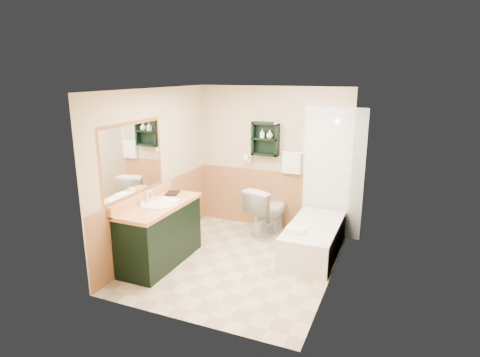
% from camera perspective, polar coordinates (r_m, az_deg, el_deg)
% --- Properties ---
extents(floor, '(3.00, 3.00, 0.00)m').
position_cam_1_polar(floor, '(5.81, -0.37, -11.81)').
color(floor, beige).
rests_on(floor, ground).
extents(back_wall, '(2.60, 0.04, 2.40)m').
position_cam_1_polar(back_wall, '(6.77, 4.69, 2.80)').
color(back_wall, beige).
rests_on(back_wall, ground).
extents(left_wall, '(0.04, 3.00, 2.40)m').
position_cam_1_polar(left_wall, '(6.01, -12.04, 0.96)').
color(left_wall, beige).
rests_on(left_wall, ground).
extents(right_wall, '(0.04, 3.00, 2.40)m').
position_cam_1_polar(right_wall, '(5.03, 13.58, -1.85)').
color(right_wall, beige).
rests_on(right_wall, ground).
extents(ceiling, '(2.60, 3.00, 0.04)m').
position_cam_1_polar(ceiling, '(5.20, -0.41, 12.77)').
color(ceiling, white).
rests_on(ceiling, back_wall).
extents(wainscot_left, '(2.98, 2.98, 1.00)m').
position_cam_1_polar(wainscot_left, '(6.19, -11.42, -5.36)').
color(wainscot_left, '#B7784A').
rests_on(wainscot_left, left_wall).
extents(wainscot_back, '(2.58, 2.58, 1.00)m').
position_cam_1_polar(wainscot_back, '(6.91, 4.48, -2.94)').
color(wainscot_back, '#B7784A').
rests_on(wainscot_back, back_wall).
extents(mirror_frame, '(1.30, 1.30, 1.00)m').
position_cam_1_polar(mirror_frame, '(5.48, -15.03, 2.67)').
color(mirror_frame, brown).
rests_on(mirror_frame, left_wall).
extents(mirror_glass, '(1.20, 1.20, 0.90)m').
position_cam_1_polar(mirror_glass, '(5.48, -14.99, 2.67)').
color(mirror_glass, white).
rests_on(mirror_glass, left_wall).
extents(tile_right, '(1.50, 1.50, 2.10)m').
position_cam_1_polar(tile_right, '(5.79, 14.34, -1.24)').
color(tile_right, white).
rests_on(tile_right, right_wall).
extents(tile_back, '(0.95, 0.95, 2.10)m').
position_cam_1_polar(tile_back, '(6.52, 13.12, 0.64)').
color(tile_back, white).
rests_on(tile_back, back_wall).
extents(tile_accent, '(1.50, 1.50, 0.10)m').
position_cam_1_polar(tile_accent, '(5.62, 14.80, 7.12)').
color(tile_accent, '#124231').
rests_on(tile_accent, right_wall).
extents(wall_shelf, '(0.45, 0.15, 0.55)m').
position_cam_1_polar(wall_shelf, '(6.63, 3.62, 5.64)').
color(wall_shelf, black).
rests_on(wall_shelf, back_wall).
extents(hair_dryer, '(0.10, 0.24, 0.18)m').
position_cam_1_polar(hair_dryer, '(6.82, 1.25, 2.93)').
color(hair_dryer, white).
rests_on(hair_dryer, back_wall).
extents(towel_bar, '(0.40, 0.06, 0.40)m').
position_cam_1_polar(towel_bar, '(6.57, 7.43, 3.70)').
color(towel_bar, white).
rests_on(towel_bar, back_wall).
extents(curtain_rod, '(0.03, 1.60, 0.03)m').
position_cam_1_polar(curtain_rod, '(5.76, 7.50, 8.66)').
color(curtain_rod, silver).
rests_on(curtain_rod, back_wall).
extents(shower_curtain, '(1.05, 1.05, 1.70)m').
position_cam_1_polar(shower_curtain, '(6.07, 7.67, 0.83)').
color(shower_curtain, beige).
rests_on(shower_curtain, curtain_rod).
extents(vanity, '(0.59, 1.37, 0.87)m').
position_cam_1_polar(vanity, '(5.75, -11.27, -7.68)').
color(vanity, black).
rests_on(vanity, ground).
extents(bathtub, '(0.70, 1.50, 0.46)m').
position_cam_1_polar(bathtub, '(6.07, 10.42, -8.47)').
color(bathtub, silver).
rests_on(bathtub, ground).
extents(toilet, '(0.69, 0.92, 0.80)m').
position_cam_1_polar(toilet, '(6.64, 3.93, -4.60)').
color(toilet, silver).
rests_on(toilet, ground).
extents(counter_towel, '(0.25, 0.20, 0.04)m').
position_cam_1_polar(counter_towel, '(5.61, -10.10, -3.21)').
color(counter_towel, white).
rests_on(counter_towel, vanity).
extents(vanity_book, '(0.18, 0.07, 0.24)m').
position_cam_1_polar(vanity_book, '(6.01, -10.42, -1.01)').
color(vanity_book, black).
rests_on(vanity_book, vanity).
extents(tub_towel, '(0.26, 0.22, 0.07)m').
position_cam_1_polar(tub_towel, '(5.64, 7.90, -7.27)').
color(tub_towel, white).
rests_on(tub_towel, bathtub).
extents(soap_bottle_a, '(0.12, 0.16, 0.07)m').
position_cam_1_polar(soap_bottle_a, '(6.63, 3.14, 6.07)').
color(soap_bottle_a, silver).
rests_on(soap_bottle_a, wall_shelf).
extents(soap_bottle_b, '(0.12, 0.15, 0.11)m').
position_cam_1_polar(soap_bottle_b, '(6.59, 4.26, 6.17)').
color(soap_bottle_b, silver).
rests_on(soap_bottle_b, wall_shelf).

